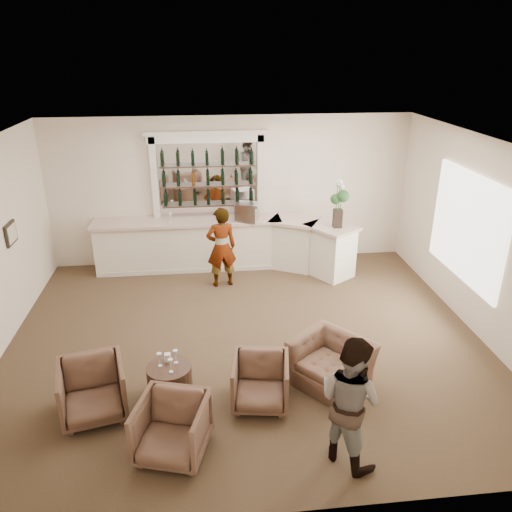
{
  "coord_description": "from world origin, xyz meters",
  "views": [
    {
      "loc": [
        -0.65,
        -7.31,
        4.65
      ],
      "look_at": [
        0.27,
        0.9,
        1.15
      ],
      "focal_mm": 35.0,
      "sensor_mm": 36.0,
      "label": 1
    }
  ],
  "objects_px": {
    "armchair_far": "(332,363)",
    "sommelier": "(221,247)",
    "guest": "(350,401)",
    "armchair_center": "(172,428)",
    "flower_vase": "(339,201)",
    "bar_counter": "(226,244)",
    "armchair_right": "(260,382)",
    "espresso_machine": "(247,212)",
    "cocktail_table": "(170,381)",
    "armchair_left": "(93,390)"
  },
  "relations": [
    {
      "from": "cocktail_table",
      "to": "armchair_center",
      "type": "bearing_deg",
      "value": -85.56
    },
    {
      "from": "espresso_machine",
      "to": "flower_vase",
      "type": "relative_size",
      "value": 0.44
    },
    {
      "from": "armchair_left",
      "to": "espresso_machine",
      "type": "height_order",
      "value": "espresso_machine"
    },
    {
      "from": "cocktail_table",
      "to": "sommelier",
      "type": "distance_m",
      "value": 3.7
    },
    {
      "from": "armchair_right",
      "to": "espresso_machine",
      "type": "bearing_deg",
      "value": 95.72
    },
    {
      "from": "armchair_far",
      "to": "sommelier",
      "type": "bearing_deg",
      "value": 161.8
    },
    {
      "from": "bar_counter",
      "to": "armchair_center",
      "type": "relative_size",
      "value": 6.84
    },
    {
      "from": "flower_vase",
      "to": "guest",
      "type": "bearing_deg",
      "value": -103.04
    },
    {
      "from": "armchair_right",
      "to": "flower_vase",
      "type": "relative_size",
      "value": 0.77
    },
    {
      "from": "espresso_machine",
      "to": "armchair_center",
      "type": "bearing_deg",
      "value": -85.11
    },
    {
      "from": "guest",
      "to": "armchair_far",
      "type": "relative_size",
      "value": 1.57
    },
    {
      "from": "armchair_left",
      "to": "armchair_right",
      "type": "distance_m",
      "value": 2.26
    },
    {
      "from": "espresso_machine",
      "to": "armchair_far",
      "type": "bearing_deg",
      "value": -59.07
    },
    {
      "from": "bar_counter",
      "to": "espresso_machine",
      "type": "distance_m",
      "value": 0.9
    },
    {
      "from": "bar_counter",
      "to": "flower_vase",
      "type": "xyz_separation_m",
      "value": [
        2.3,
        -0.7,
        1.14
      ]
    },
    {
      "from": "armchair_left",
      "to": "espresso_machine",
      "type": "distance_m",
      "value": 5.3
    },
    {
      "from": "armchair_left",
      "to": "armchair_far",
      "type": "xyz_separation_m",
      "value": [
        3.36,
        0.32,
        -0.05
      ]
    },
    {
      "from": "sommelier",
      "to": "flower_vase",
      "type": "xyz_separation_m",
      "value": [
        2.44,
        0.14,
        0.87
      ]
    },
    {
      "from": "armchair_right",
      "to": "espresso_machine",
      "type": "height_order",
      "value": "espresso_machine"
    },
    {
      "from": "armchair_center",
      "to": "armchair_left",
      "type": "bearing_deg",
      "value": 159.1
    },
    {
      "from": "sommelier",
      "to": "armchair_far",
      "type": "relative_size",
      "value": 1.58
    },
    {
      "from": "armchair_left",
      "to": "armchair_far",
      "type": "relative_size",
      "value": 0.81
    },
    {
      "from": "guest",
      "to": "armchair_center",
      "type": "relative_size",
      "value": 2.01
    },
    {
      "from": "bar_counter",
      "to": "armchair_right",
      "type": "bearing_deg",
      "value": -87.46
    },
    {
      "from": "bar_counter",
      "to": "armchair_far",
      "type": "bearing_deg",
      "value": -73.27
    },
    {
      "from": "sommelier",
      "to": "armchair_center",
      "type": "relative_size",
      "value": 2.03
    },
    {
      "from": "espresso_machine",
      "to": "cocktail_table",
      "type": "bearing_deg",
      "value": -89.72
    },
    {
      "from": "bar_counter",
      "to": "guest",
      "type": "height_order",
      "value": "guest"
    },
    {
      "from": "armchair_right",
      "to": "guest",
      "type": "bearing_deg",
      "value": -41.09
    },
    {
      "from": "sommelier",
      "to": "guest",
      "type": "relative_size",
      "value": 1.01
    },
    {
      "from": "guest",
      "to": "armchair_left",
      "type": "relative_size",
      "value": 1.94
    },
    {
      "from": "armchair_far",
      "to": "flower_vase",
      "type": "relative_size",
      "value": 1.05
    },
    {
      "from": "guest",
      "to": "flower_vase",
      "type": "bearing_deg",
      "value": -49.44
    },
    {
      "from": "cocktail_table",
      "to": "sommelier",
      "type": "relative_size",
      "value": 0.38
    },
    {
      "from": "armchair_left",
      "to": "guest",
      "type": "bearing_deg",
      "value": -32.45
    },
    {
      "from": "bar_counter",
      "to": "guest",
      "type": "distance_m",
      "value": 5.89
    },
    {
      "from": "bar_counter",
      "to": "armchair_right",
      "type": "relative_size",
      "value": 7.27
    },
    {
      "from": "sommelier",
      "to": "guest",
      "type": "xyz_separation_m",
      "value": [
        1.26,
        -4.93,
        -0.01
      ]
    },
    {
      "from": "bar_counter",
      "to": "cocktail_table",
      "type": "bearing_deg",
      "value": -103.52
    },
    {
      "from": "armchair_right",
      "to": "armchair_far",
      "type": "bearing_deg",
      "value": 26.28
    },
    {
      "from": "cocktail_table",
      "to": "armchair_far",
      "type": "height_order",
      "value": "armchair_far"
    },
    {
      "from": "sommelier",
      "to": "espresso_machine",
      "type": "height_order",
      "value": "sommelier"
    },
    {
      "from": "bar_counter",
      "to": "sommelier",
      "type": "bearing_deg",
      "value": -99.25
    },
    {
      "from": "armchair_far",
      "to": "bar_counter",
      "type": "bearing_deg",
      "value": 156.1
    },
    {
      "from": "armchair_center",
      "to": "flower_vase",
      "type": "xyz_separation_m",
      "value": [
        3.27,
        4.78,
        1.33
      ]
    },
    {
      "from": "guest",
      "to": "armchair_far",
      "type": "distance_m",
      "value": 1.53
    },
    {
      "from": "sommelier",
      "to": "armchair_right",
      "type": "height_order",
      "value": "sommelier"
    },
    {
      "from": "bar_counter",
      "to": "armchair_left",
      "type": "height_order",
      "value": "bar_counter"
    },
    {
      "from": "armchair_left",
      "to": "armchair_center",
      "type": "xyz_separation_m",
      "value": [
        1.09,
        -0.83,
        -0.01
      ]
    },
    {
      "from": "cocktail_table",
      "to": "armchair_center",
      "type": "xyz_separation_m",
      "value": [
        0.09,
        -1.1,
        0.13
      ]
    }
  ]
}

